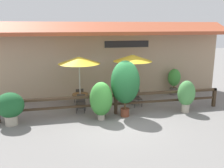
{
  "coord_description": "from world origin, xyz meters",
  "views": [
    {
      "loc": [
        -2.53,
        -9.72,
        4.06
      ],
      "look_at": [
        -0.09,
        1.47,
        1.34
      ],
      "focal_mm": 40.0,
      "sensor_mm": 36.0,
      "label": 1
    }
  ],
  "objects_px": {
    "potted_plant_tall_tropical": "(125,83)",
    "potted_plant_small_flowering": "(186,94)",
    "potted_plant_broad_leaf": "(10,106)",
    "patio_umbrella_middle": "(133,58)",
    "chair_middle_wallside": "(130,91)",
    "potted_plant_entrance_palm": "(174,79)",
    "chair_near_streetside": "(81,102)",
    "chair_middle_streetside": "(137,97)",
    "chair_near_wallside": "(79,95)",
    "dining_table_middle": "(132,92)",
    "patio_umbrella_near": "(79,60)",
    "potted_plant_corner_fern": "(101,99)",
    "dining_table_near": "(80,97)"
  },
  "relations": [
    {
      "from": "patio_umbrella_near",
      "to": "chair_middle_streetside",
      "type": "distance_m",
      "value": 3.45
    },
    {
      "from": "potted_plant_broad_leaf",
      "to": "dining_table_middle",
      "type": "bearing_deg",
      "value": 18.14
    },
    {
      "from": "potted_plant_tall_tropical",
      "to": "potted_plant_entrance_palm",
      "type": "relative_size",
      "value": 1.65
    },
    {
      "from": "chair_near_wallside",
      "to": "patio_umbrella_middle",
      "type": "xyz_separation_m",
      "value": [
        2.77,
        -0.37,
        1.93
      ]
    },
    {
      "from": "chair_near_wallside",
      "to": "potted_plant_corner_fern",
      "type": "relative_size",
      "value": 0.49
    },
    {
      "from": "patio_umbrella_near",
      "to": "chair_near_wallside",
      "type": "bearing_deg",
      "value": 90.15
    },
    {
      "from": "chair_near_wallside",
      "to": "potted_plant_tall_tropical",
      "type": "height_order",
      "value": "potted_plant_tall_tropical"
    },
    {
      "from": "patio_umbrella_near",
      "to": "dining_table_middle",
      "type": "relative_size",
      "value": 3.21
    },
    {
      "from": "patio_umbrella_near",
      "to": "potted_plant_small_flowering",
      "type": "relative_size",
      "value": 1.7
    },
    {
      "from": "chair_middle_wallside",
      "to": "potted_plant_tall_tropical",
      "type": "height_order",
      "value": "potted_plant_tall_tropical"
    },
    {
      "from": "patio_umbrella_near",
      "to": "potted_plant_entrance_palm",
      "type": "bearing_deg",
      "value": 12.38
    },
    {
      "from": "chair_middle_wallside",
      "to": "potted_plant_tall_tropical",
      "type": "relative_size",
      "value": 0.33
    },
    {
      "from": "chair_middle_streetside",
      "to": "potted_plant_corner_fern",
      "type": "height_order",
      "value": "potted_plant_corner_fern"
    },
    {
      "from": "dining_table_middle",
      "to": "chair_middle_streetside",
      "type": "height_order",
      "value": "chair_middle_streetside"
    },
    {
      "from": "chair_middle_wallside",
      "to": "chair_middle_streetside",
      "type": "bearing_deg",
      "value": 80.88
    },
    {
      "from": "chair_middle_wallside",
      "to": "potted_plant_tall_tropical",
      "type": "bearing_deg",
      "value": 59.5
    },
    {
      "from": "patio_umbrella_middle",
      "to": "potted_plant_broad_leaf",
      "type": "bearing_deg",
      "value": -161.86
    },
    {
      "from": "potted_plant_broad_leaf",
      "to": "patio_umbrella_middle",
      "type": "bearing_deg",
      "value": 18.14
    },
    {
      "from": "chair_middle_wallside",
      "to": "potted_plant_entrance_palm",
      "type": "bearing_deg",
      "value": 177.46
    },
    {
      "from": "chair_near_streetside",
      "to": "dining_table_middle",
      "type": "distance_m",
      "value": 2.94
    },
    {
      "from": "chair_middle_streetside",
      "to": "potted_plant_corner_fern",
      "type": "bearing_deg",
      "value": -148.94
    },
    {
      "from": "dining_table_middle",
      "to": "potted_plant_corner_fern",
      "type": "height_order",
      "value": "potted_plant_corner_fern"
    },
    {
      "from": "potted_plant_tall_tropical",
      "to": "potted_plant_small_flowering",
      "type": "bearing_deg",
      "value": -1.62
    },
    {
      "from": "patio_umbrella_near",
      "to": "potted_plant_small_flowering",
      "type": "distance_m",
      "value": 5.36
    },
    {
      "from": "chair_near_streetside",
      "to": "dining_table_middle",
      "type": "relative_size",
      "value": 1.03
    },
    {
      "from": "dining_table_middle",
      "to": "chair_middle_streetside",
      "type": "distance_m",
      "value": 0.63
    },
    {
      "from": "chair_near_wallside",
      "to": "chair_middle_wallside",
      "type": "bearing_deg",
      "value": 174.24
    },
    {
      "from": "dining_table_near",
      "to": "potted_plant_tall_tropical",
      "type": "height_order",
      "value": "potted_plant_tall_tropical"
    },
    {
      "from": "chair_middle_streetside",
      "to": "potted_plant_entrance_palm",
      "type": "bearing_deg",
      "value": 25.31
    },
    {
      "from": "potted_plant_corner_fern",
      "to": "potted_plant_entrance_palm",
      "type": "height_order",
      "value": "potted_plant_corner_fern"
    },
    {
      "from": "potted_plant_small_flowering",
      "to": "potted_plant_corner_fern",
      "type": "distance_m",
      "value": 4.09
    },
    {
      "from": "potted_plant_broad_leaf",
      "to": "potted_plant_small_flowering",
      "type": "relative_size",
      "value": 0.9
    },
    {
      "from": "potted_plant_small_flowering",
      "to": "chair_middle_streetside",
      "type": "bearing_deg",
      "value": 145.22
    },
    {
      "from": "chair_near_wallside",
      "to": "chair_middle_wallside",
      "type": "distance_m",
      "value": 2.83
    },
    {
      "from": "patio_umbrella_middle",
      "to": "chair_middle_wallside",
      "type": "bearing_deg",
      "value": 85.6
    },
    {
      "from": "chair_middle_streetside",
      "to": "potted_plant_tall_tropical",
      "type": "relative_size",
      "value": 0.33
    },
    {
      "from": "patio_umbrella_middle",
      "to": "potted_plant_entrance_palm",
      "type": "height_order",
      "value": "patio_umbrella_middle"
    },
    {
      "from": "potted_plant_broad_leaf",
      "to": "dining_table_near",
      "type": "bearing_deg",
      "value": 28.54
    },
    {
      "from": "patio_umbrella_near",
      "to": "dining_table_near",
      "type": "height_order",
      "value": "patio_umbrella_near"
    },
    {
      "from": "patio_umbrella_near",
      "to": "patio_umbrella_middle",
      "type": "bearing_deg",
      "value": 5.33
    },
    {
      "from": "chair_near_streetside",
      "to": "chair_middle_streetside",
      "type": "relative_size",
      "value": 1.0
    },
    {
      "from": "potted_plant_broad_leaf",
      "to": "potted_plant_small_flowering",
      "type": "bearing_deg",
      "value": -0.78
    },
    {
      "from": "patio_umbrella_middle",
      "to": "chair_middle_streetside",
      "type": "bearing_deg",
      "value": -84.09
    },
    {
      "from": "dining_table_middle",
      "to": "potted_plant_tall_tropical",
      "type": "height_order",
      "value": "potted_plant_tall_tropical"
    },
    {
      "from": "chair_near_streetside",
      "to": "dining_table_middle",
      "type": "height_order",
      "value": "chair_near_streetside"
    },
    {
      "from": "potted_plant_entrance_palm",
      "to": "dining_table_middle",
      "type": "bearing_deg",
      "value": -161.18
    },
    {
      "from": "dining_table_near",
      "to": "dining_table_middle",
      "type": "height_order",
      "value": "same"
    },
    {
      "from": "chair_middle_wallside",
      "to": "potted_plant_broad_leaf",
      "type": "relative_size",
      "value": 0.6
    },
    {
      "from": "dining_table_near",
      "to": "potted_plant_tall_tropical",
      "type": "relative_size",
      "value": 0.32
    },
    {
      "from": "potted_plant_broad_leaf",
      "to": "patio_umbrella_near",
      "type": "bearing_deg",
      "value": 28.54
    }
  ]
}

